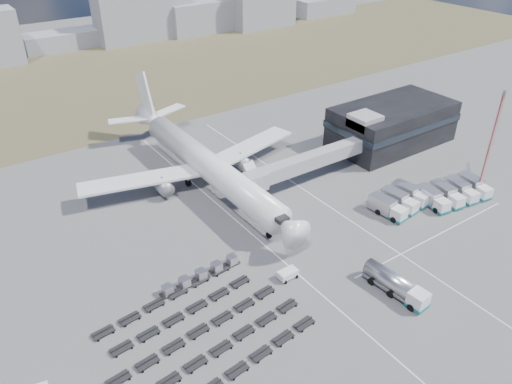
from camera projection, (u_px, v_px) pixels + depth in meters
ground at (300, 263)px, 84.47m from camera, size 420.00×420.00×0.00m
grass_strip at (87, 85)px, 161.84m from camera, size 420.00×90.00×0.01m
lane_markings at (331, 235)px, 91.32m from camera, size 47.12×110.00×0.01m
terminal at (392, 124)px, 121.77m from camera, size 30.40×16.40×11.00m
jet_bridge at (299, 165)px, 103.92m from camera, size 30.30×3.80×7.05m
airliner at (204, 162)px, 104.49m from camera, size 51.59×64.53×17.62m
skyline at (42, 34)px, 183.72m from camera, size 304.93×27.07×25.44m
fuel_tanker at (396, 284)px, 77.39m from camera, size 3.73×11.19×3.55m
pushback_tug at (288, 274)px, 80.94m from camera, size 3.33×1.92×1.48m
catering_truck at (250, 174)px, 108.14m from camera, size 4.64×6.86×2.91m
service_trucks_near at (399, 201)px, 98.39m from camera, size 11.07×8.88×3.11m
service_trucks_far at (454, 192)px, 101.14m from camera, size 14.88×9.68×3.08m
uld_row at (201, 275)px, 80.58m from camera, size 14.73×2.25×1.61m
baggage_dollies at (200, 333)px, 70.78m from camera, size 30.13×21.78×0.75m
floodlight_mast at (491, 145)px, 97.42m from camera, size 2.15×1.77×22.87m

